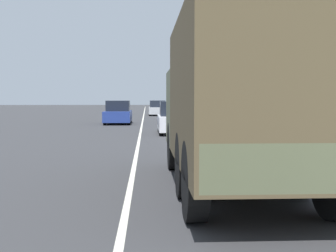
# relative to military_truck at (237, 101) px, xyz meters

# --- Properties ---
(ground_plane) EXTENTS (180.00, 180.00, 0.00)m
(ground_plane) POSITION_rel_military_truck_xyz_m (-2.07, 28.46, -1.75)
(ground_plane) COLOR #38383A
(lane_centre_stripe) EXTENTS (0.12, 120.00, 0.00)m
(lane_centre_stripe) POSITION_rel_military_truck_xyz_m (-2.07, 28.46, -1.75)
(lane_centre_stripe) COLOR silver
(lane_centre_stripe) RESTS_ON ground
(sidewalk_right) EXTENTS (1.80, 120.00, 0.12)m
(sidewalk_right) POSITION_rel_military_truck_xyz_m (2.43, 28.46, -1.69)
(sidewalk_right) COLOR beige
(sidewalk_right) RESTS_ON ground
(grass_strip_right) EXTENTS (7.00, 120.00, 0.02)m
(grass_strip_right) POSITION_rel_military_truck_xyz_m (6.83, 28.46, -1.74)
(grass_strip_right) COLOR #4C7538
(grass_strip_right) RESTS_ON ground
(military_truck) EXTENTS (2.37, 6.92, 3.19)m
(military_truck) POSITION_rel_military_truck_xyz_m (0.00, 0.00, 0.00)
(military_truck) COLOR #606647
(military_truck) RESTS_ON ground
(car_nearest_ahead) EXTENTS (1.75, 3.99, 1.66)m
(car_nearest_ahead) POSITION_rel_military_truck_xyz_m (-0.25, 13.76, -1.01)
(car_nearest_ahead) COLOR silver
(car_nearest_ahead) RESTS_ON ground
(car_second_ahead) EXTENTS (1.86, 4.18, 1.67)m
(car_second_ahead) POSITION_rel_military_truck_xyz_m (-3.79, 22.35, -1.01)
(car_second_ahead) COLOR navy
(car_second_ahead) RESTS_ON ground
(car_third_ahead) EXTENTS (1.88, 4.90, 1.61)m
(car_third_ahead) POSITION_rel_military_truck_xyz_m (-0.56, 37.93, -1.03)
(car_third_ahead) COLOR #B7BABF
(car_third_ahead) RESTS_ON ground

